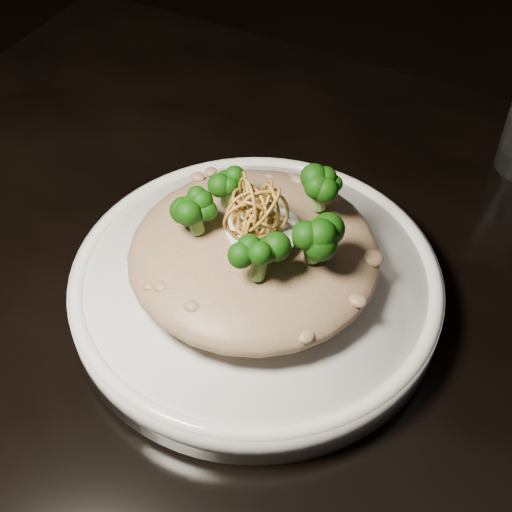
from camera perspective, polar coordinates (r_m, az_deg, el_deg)
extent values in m
cube|color=black|center=(0.62, 6.61, -7.04)|extent=(1.10, 0.80, 0.04)
cylinder|color=black|center=(1.25, -9.40, 1.77)|extent=(0.05, 0.05, 0.71)
cylinder|color=white|center=(0.61, 0.00, -2.51)|extent=(0.31, 0.31, 0.03)
ellipsoid|color=brown|center=(0.58, -0.18, 0.24)|extent=(0.21, 0.21, 0.05)
ellipsoid|color=white|center=(0.56, 0.61, 2.18)|extent=(0.06, 0.06, 0.02)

